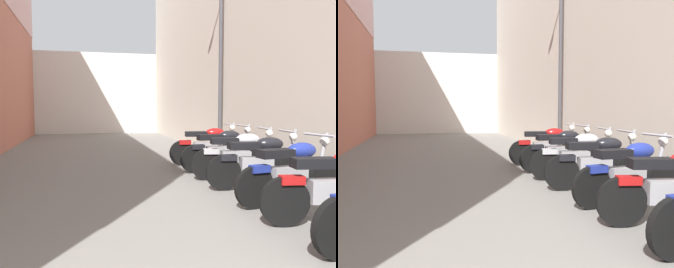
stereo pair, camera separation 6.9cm
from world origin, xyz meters
TOP-DOWN VIEW (x-y plane):
  - ground_plane at (0.00, 7.11)m, footprint 34.23×34.23m
  - building_right at (3.31, 9.11)m, footprint 0.45×18.23m
  - building_far_end at (0.00, 19.23)m, footprint 9.23×2.00m
  - motorcycle_fourth at (2.17, 4.27)m, footprint 1.85×0.58m
  - motorcycle_fifth at (2.17, 5.20)m, footprint 1.85×0.58m
  - motorcycle_sixth at (2.17, 6.01)m, footprint 1.84×0.58m
  - motorcycle_seventh at (2.17, 6.84)m, footprint 1.85×0.58m
  - motorcycle_eighth at (2.17, 7.71)m, footprint 1.84×0.58m
  - street_lamp at (2.88, 8.90)m, footprint 0.79×0.18m

SIDE VIEW (x-z plane):
  - ground_plane at x=0.00m, z-range 0.00..0.00m
  - motorcycle_fourth at x=2.17m, z-range -0.02..1.02m
  - motorcycle_fifth at x=2.17m, z-range -0.02..1.02m
  - motorcycle_sixth at x=2.17m, z-range -0.02..1.02m
  - motorcycle_seventh at x=2.17m, z-range -0.02..1.02m
  - motorcycle_eighth at x=2.17m, z-range -0.02..1.02m
  - building_far_end at x=0.00m, z-range 0.00..4.20m
  - street_lamp at x=2.88m, z-range 0.40..5.23m
  - building_right at x=3.31m, z-range 0.00..7.58m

